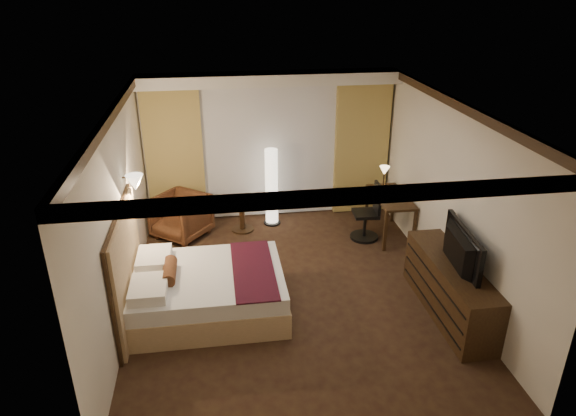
{
  "coord_description": "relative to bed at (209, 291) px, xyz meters",
  "views": [
    {
      "loc": [
        -0.98,
        -6.21,
        4.18
      ],
      "look_at": [
        0.0,
        0.4,
        1.15
      ],
      "focal_mm": 32.0,
      "sensor_mm": 36.0,
      "label": 1
    }
  ],
  "objects": [
    {
      "name": "floor",
      "position": [
        1.18,
        0.28,
        -0.3
      ],
      "size": [
        4.5,
        5.5,
        0.01
      ],
      "primitive_type": "cube",
      "color": "black",
      "rests_on": "ground"
    },
    {
      "name": "ceiling",
      "position": [
        1.18,
        0.28,
        2.4
      ],
      "size": [
        4.5,
        5.5,
        0.01
      ],
      "primitive_type": "cube",
      "color": "white",
      "rests_on": "back_wall"
    },
    {
      "name": "back_wall",
      "position": [
        1.18,
        3.03,
        1.05
      ],
      "size": [
        4.5,
        0.02,
        2.7
      ],
      "primitive_type": "cube",
      "color": "beige",
      "rests_on": "floor"
    },
    {
      "name": "left_wall",
      "position": [
        -1.07,
        0.28,
        1.05
      ],
      "size": [
        0.02,
        5.5,
        2.7
      ],
      "primitive_type": "cube",
      "color": "beige",
      "rests_on": "floor"
    },
    {
      "name": "right_wall",
      "position": [
        3.43,
        0.28,
        1.05
      ],
      "size": [
        0.02,
        5.5,
        2.7
      ],
      "primitive_type": "cube",
      "color": "beige",
      "rests_on": "floor"
    },
    {
      "name": "crown_molding",
      "position": [
        1.18,
        0.28,
        2.34
      ],
      "size": [
        4.5,
        5.5,
        0.12
      ],
      "primitive_type": null,
      "color": "black",
      "rests_on": "ceiling"
    },
    {
      "name": "soffit",
      "position": [
        1.18,
        2.78,
        2.3
      ],
      "size": [
        4.5,
        0.5,
        0.2
      ],
      "primitive_type": "cube",
      "color": "white",
      "rests_on": "ceiling"
    },
    {
      "name": "curtain_sheer",
      "position": [
        1.18,
        2.95,
        0.95
      ],
      "size": [
        2.48,
        0.04,
        2.45
      ],
      "primitive_type": "cube",
      "color": "silver",
      "rests_on": "back_wall"
    },
    {
      "name": "curtain_left_drape",
      "position": [
        -0.52,
        2.89,
        0.95
      ],
      "size": [
        1.0,
        0.14,
        2.45
      ],
      "primitive_type": "cube",
      "color": "tan",
      "rests_on": "back_wall"
    },
    {
      "name": "curtain_right_drape",
      "position": [
        2.88,
        2.89,
        0.95
      ],
      "size": [
        1.0,
        0.14,
        2.45
      ],
      "primitive_type": "cube",
      "color": "tan",
      "rests_on": "back_wall"
    },
    {
      "name": "wall_sconce",
      "position": [
        -0.91,
        0.79,
        1.32
      ],
      "size": [
        0.24,
        0.24,
        0.24
      ],
      "primitive_type": null,
      "color": "white",
      "rests_on": "left_wall"
    },
    {
      "name": "bed",
      "position": [
        0.0,
        0.0,
        0.0
      ],
      "size": [
        2.02,
        1.58,
        0.59
      ],
      "primitive_type": null,
      "color": "white",
      "rests_on": "floor"
    },
    {
      "name": "headboard",
      "position": [
        -1.02,
        0.0,
        0.45
      ],
      "size": [
        0.12,
        1.88,
        1.5
      ],
      "primitive_type": null,
      "color": "tan",
      "rests_on": "floor"
    },
    {
      "name": "armchair",
      "position": [
        -0.46,
        2.28,
        0.12
      ],
      "size": [
        1.11,
        1.11,
        0.84
      ],
      "primitive_type": "imported",
      "rotation": [
        0.0,
        0.0,
        -0.68
      ],
      "color": "#442714",
      "rests_on": "floor"
    },
    {
      "name": "side_table",
      "position": [
        0.6,
        2.37,
        0.01
      ],
      "size": [
        0.55,
        0.55,
        0.6
      ],
      "primitive_type": null,
      "color": "black",
      "rests_on": "floor"
    },
    {
      "name": "floor_lamp",
      "position": [
        1.16,
        2.56,
        0.43
      ],
      "size": [
        0.3,
        0.3,
        1.44
      ],
      "primitive_type": null,
      "color": "white",
      "rests_on": "floor"
    },
    {
      "name": "desk",
      "position": [
        3.13,
        1.8,
        0.08
      ],
      "size": [
        0.55,
        1.17,
        0.75
      ],
      "primitive_type": null,
      "color": "black",
      "rests_on": "floor"
    },
    {
      "name": "desk_lamp",
      "position": [
        3.13,
        2.23,
        0.62
      ],
      "size": [
        0.18,
        0.18,
        0.34
      ],
      "primitive_type": null,
      "color": "#FFD899",
      "rests_on": "desk"
    },
    {
      "name": "office_chair",
      "position": [
        2.68,
        1.75,
        0.21
      ],
      "size": [
        0.52,
        0.52,
        1.01
      ],
      "primitive_type": null,
      "rotation": [
        0.0,
        0.0,
        -0.06
      ],
      "color": "black",
      "rests_on": "floor"
    },
    {
      "name": "dresser",
      "position": [
        3.18,
        -0.53,
        0.09
      ],
      "size": [
        0.5,
        1.97,
        0.77
      ],
      "primitive_type": null,
      "color": "black",
      "rests_on": "floor"
    },
    {
      "name": "television",
      "position": [
        3.15,
        -0.53,
        0.81
      ],
      "size": [
        0.79,
        1.24,
        0.15
      ],
      "primitive_type": "imported",
      "rotation": [
        0.0,
        0.0,
        1.47
      ],
      "color": "black",
      "rests_on": "dresser"
    }
  ]
}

